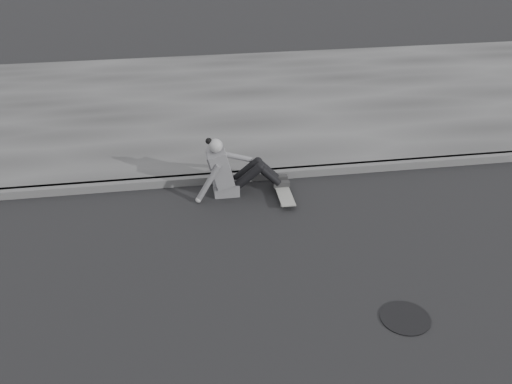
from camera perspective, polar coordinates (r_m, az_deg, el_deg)
ground at (r=6.50m, az=0.30°, el=-9.86°), size 80.00×80.00×0.00m
curb at (r=8.58m, az=-2.40°, el=1.52°), size 24.00×0.16×0.12m
sidewalk at (r=11.31m, az=-4.20°, el=8.83°), size 24.00×6.00×0.12m
manhole at (r=6.36m, az=14.69°, el=-12.09°), size 0.53×0.53×0.01m
skateboard at (r=8.16m, az=2.78°, el=-0.05°), size 0.20×0.78×0.09m
seated_woman at (r=8.13m, az=-2.60°, el=2.18°), size 1.38×0.46×0.88m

